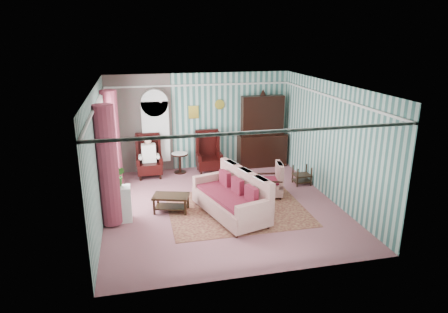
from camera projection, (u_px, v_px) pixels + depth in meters
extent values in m
plane|color=#945660|center=(222.00, 205.00, 9.71)|extent=(6.00, 6.00, 0.00)
cube|color=#396760|center=(200.00, 121.00, 12.08)|extent=(5.50, 0.02, 2.90)
cube|color=#396760|center=(262.00, 198.00, 6.49)|extent=(5.50, 0.02, 2.90)
cube|color=#396760|center=(99.00, 156.00, 8.70)|extent=(0.02, 6.00, 2.90)
cube|color=#396760|center=(330.00, 141.00, 9.87)|extent=(0.02, 6.00, 2.90)
cube|color=silver|center=(221.00, 86.00, 8.85)|extent=(5.50, 6.00, 0.02)
cube|color=#894555|center=(140.00, 124.00, 11.68)|extent=(1.90, 0.01, 2.90)
cube|color=silver|center=(222.00, 101.00, 8.96)|extent=(5.50, 6.00, 0.05)
cube|color=white|center=(101.00, 144.00, 9.23)|extent=(0.04, 1.50, 1.90)
cylinder|color=brown|center=(108.00, 166.00, 8.35)|extent=(0.44, 0.44, 2.60)
cylinder|color=brown|center=(112.00, 141.00, 10.31)|extent=(0.44, 0.44, 2.60)
cube|color=gold|center=(193.00, 112.00, 11.92)|extent=(0.30, 0.03, 0.38)
cube|color=silver|center=(156.00, 136.00, 11.74)|extent=(0.80, 0.28, 2.24)
cube|color=black|center=(263.00, 129.00, 12.30)|extent=(1.50, 0.56, 2.36)
cube|color=black|center=(149.00, 156.00, 11.47)|extent=(0.76, 0.80, 1.25)
cube|color=black|center=(209.00, 152.00, 11.84)|extent=(0.76, 0.80, 1.25)
cylinder|color=black|center=(180.00, 163.00, 11.90)|extent=(0.50, 0.50, 0.60)
cube|color=black|center=(302.00, 175.00, 11.00)|extent=(0.45, 0.38, 0.54)
cube|color=white|center=(119.00, 204.00, 8.81)|extent=(0.55, 0.35, 0.80)
cube|color=#47171B|center=(237.00, 209.00, 9.50)|extent=(3.20, 2.60, 0.01)
cube|color=beige|center=(230.00, 197.00, 9.02)|extent=(1.60, 2.34, 0.95)
cube|color=beige|center=(269.00, 178.00, 10.13)|extent=(0.96, 0.86, 0.96)
cube|color=black|center=(171.00, 203.00, 9.33)|extent=(0.93, 0.70, 0.41)
imported|color=#1B4F18|center=(115.00, 180.00, 8.57)|extent=(0.38, 0.34, 0.38)
imported|color=#255019|center=(119.00, 176.00, 8.70)|extent=(0.29, 0.26, 0.44)
imported|color=#195119|center=(116.00, 177.00, 8.71)|extent=(0.29, 0.29, 0.42)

